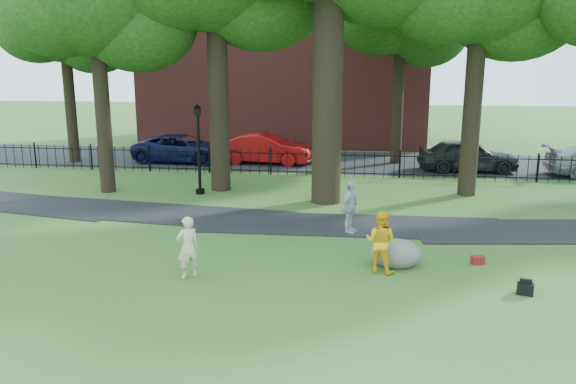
% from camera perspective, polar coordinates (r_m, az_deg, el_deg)
% --- Properties ---
extents(ground, '(120.00, 120.00, 0.00)m').
position_cam_1_polar(ground, '(14.76, 1.74, -7.50)').
color(ground, '#335A1F').
rests_on(ground, ground).
extents(footpath, '(36.07, 3.85, 0.03)m').
position_cam_1_polar(footpath, '(18.39, 6.22, -3.41)').
color(footpath, black).
rests_on(footpath, ground).
extents(street, '(80.00, 7.00, 0.02)m').
position_cam_1_polar(street, '(30.23, 5.16, 3.07)').
color(street, black).
rests_on(street, ground).
extents(iron_fence, '(44.00, 0.04, 1.20)m').
position_cam_1_polar(iron_fence, '(26.19, 4.71, 2.89)').
color(iron_fence, black).
rests_on(iron_fence, ground).
extents(brick_building, '(18.00, 8.00, 12.00)m').
position_cam_1_polar(brick_building, '(38.16, -0.17, 14.21)').
color(brick_building, maroon).
rests_on(brick_building, ground).
extents(woman, '(0.67, 0.64, 1.55)m').
position_cam_1_polar(woman, '(13.97, -10.14, -5.53)').
color(woman, beige).
rests_on(woman, ground).
extents(man, '(0.93, 0.82, 1.60)m').
position_cam_1_polar(man, '(14.28, 9.37, -4.99)').
color(man, yellow).
rests_on(man, ground).
extents(pedestrian, '(0.73, 1.05, 1.66)m').
position_cam_1_polar(pedestrian, '(17.39, 6.29, -1.54)').
color(pedestrian, '#B3B4B9').
rests_on(pedestrian, ground).
extents(boulder, '(1.61, 1.45, 0.77)m').
position_cam_1_polar(boulder, '(14.91, 10.92, -5.95)').
color(boulder, slate).
rests_on(boulder, ground).
extents(lamppost, '(0.36, 0.36, 3.60)m').
position_cam_1_polar(lamppost, '(22.66, -9.05, 4.18)').
color(lamppost, black).
rests_on(lamppost, ground).
extents(backpack, '(0.40, 0.30, 0.27)m').
position_cam_1_polar(backpack, '(14.05, 22.95, -9.06)').
color(backpack, black).
rests_on(backpack, ground).
extents(red_bag, '(0.36, 0.28, 0.22)m').
position_cam_1_polar(red_bag, '(15.64, 18.71, -6.58)').
color(red_bag, maroon).
rests_on(red_bag, ground).
extents(red_sedan, '(4.91, 2.04, 1.58)m').
position_cam_1_polar(red_sedan, '(29.45, -2.23, 4.41)').
color(red_sedan, '#A40C0E').
rests_on(red_sedan, ground).
extents(navy_van, '(5.40, 2.68, 1.47)m').
position_cam_1_polar(navy_van, '(30.43, -10.62, 4.37)').
color(navy_van, '#0B1038').
rests_on(navy_van, ground).
extents(grey_car, '(4.78, 2.11, 1.60)m').
position_cam_1_polar(grey_car, '(28.64, 17.79, 3.58)').
color(grey_car, black).
rests_on(grey_car, ground).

